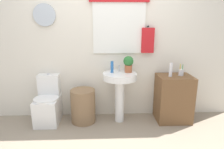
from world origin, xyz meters
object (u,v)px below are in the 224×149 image
(wooden_cabinet, at_px, (173,98))
(toothbrush_cup, at_px, (181,72))
(potted_plant, at_px, (128,63))
(toilet, at_px, (48,104))
(laundry_hamper, at_px, (83,106))
(pedestal_sink, at_px, (120,85))
(soap_bottle, at_px, (112,67))
(lotion_bottle, at_px, (171,70))

(wooden_cabinet, distance_m, toothbrush_cup, 0.45)
(potted_plant, bearing_deg, toilet, -178.84)
(laundry_hamper, height_order, pedestal_sink, pedestal_sink)
(soap_bottle, relative_size, potted_plant, 0.69)
(pedestal_sink, bearing_deg, laundry_hamper, 180.00)
(toilet, height_order, laundry_hamper, toilet)
(lotion_bottle, relative_size, toothbrush_cup, 1.18)
(lotion_bottle, bearing_deg, toilet, 177.84)
(pedestal_sink, distance_m, wooden_cabinet, 0.92)
(soap_bottle, bearing_deg, toothbrush_cup, -1.56)
(pedestal_sink, relative_size, lotion_bottle, 3.73)
(toilet, distance_m, lotion_bottle, 2.04)
(wooden_cabinet, xyz_separation_m, soap_bottle, (-1.01, 0.05, 0.53))
(toilet, relative_size, soap_bottle, 4.33)
(pedestal_sink, relative_size, potted_plant, 3.14)
(laundry_hamper, relative_size, lotion_bottle, 2.50)
(wooden_cabinet, bearing_deg, soap_bottle, 177.16)
(potted_plant, height_order, toothbrush_cup, potted_plant)
(toilet, xyz_separation_m, laundry_hamper, (0.57, -0.03, -0.02))
(wooden_cabinet, relative_size, toothbrush_cup, 4.13)
(pedestal_sink, bearing_deg, wooden_cabinet, 0.00)
(toilet, xyz_separation_m, pedestal_sink, (1.16, -0.03, 0.32))
(potted_plant, distance_m, lotion_bottle, 0.67)
(pedestal_sink, bearing_deg, potted_plant, 23.20)
(pedestal_sink, bearing_deg, toothbrush_cup, 1.16)
(potted_plant, relative_size, toothbrush_cup, 1.41)
(lotion_bottle, bearing_deg, laundry_hamper, 178.35)
(toilet, bearing_deg, laundry_hamper, -3.41)
(pedestal_sink, height_order, lotion_bottle, lotion_bottle)
(toothbrush_cup, bearing_deg, laundry_hamper, -179.27)
(soap_bottle, height_order, potted_plant, potted_plant)
(laundry_hamper, relative_size, wooden_cabinet, 0.72)
(potted_plant, relative_size, lotion_bottle, 1.19)
(lotion_bottle, xyz_separation_m, toothbrush_cup, (0.19, 0.06, -0.06))
(toilet, relative_size, wooden_cabinet, 1.02)
(wooden_cabinet, height_order, toothbrush_cup, toothbrush_cup)
(wooden_cabinet, bearing_deg, toothbrush_cup, 11.86)
(wooden_cabinet, xyz_separation_m, potted_plant, (-0.75, 0.06, 0.58))
(pedestal_sink, distance_m, soap_bottle, 0.32)
(soap_bottle, xyz_separation_m, lotion_bottle, (0.91, -0.09, -0.03))
(wooden_cabinet, relative_size, soap_bottle, 4.23)
(toilet, height_order, toothbrush_cup, toothbrush_cup)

